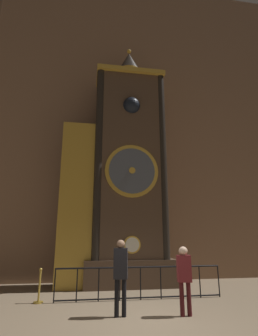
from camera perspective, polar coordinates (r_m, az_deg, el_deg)
The scene contains 7 objects.
ground_plane at distance 6.87m, azimuth 3.45°, elevation -30.33°, with size 28.00×28.00×0.00m, color #847056.
cathedral_back_wall at distance 13.55m, azimuth -2.61°, elevation 12.28°, with size 24.00×0.32×15.99m.
clock_tower at distance 11.09m, azimuth -2.08°, elevation -1.16°, with size 4.54×1.82×10.65m.
railing_fence at distance 8.74m, azimuth 2.53°, elevation -23.35°, with size 5.15×0.05×0.95m.
visitor_near at distance 6.96m, azimuth -1.84°, elevation -21.16°, with size 0.38×0.28×1.77m.
visitor_far at distance 7.16m, azimuth 11.92°, elevation -21.47°, with size 0.37×0.28×1.61m.
stanchion_post at distance 8.79m, azimuth -19.00°, elevation -24.11°, with size 0.28×0.28×0.95m.
Camera 1 is at (-1.39, -6.46, 1.87)m, focal length 28.00 mm.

